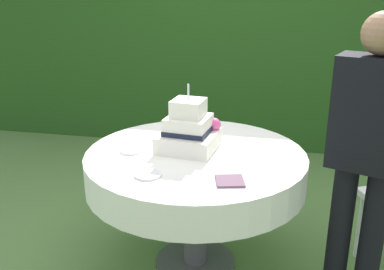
{
  "coord_description": "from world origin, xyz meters",
  "views": [
    {
      "loc": [
        0.47,
        -2.35,
        1.72
      ],
      "look_at": [
        -0.03,
        0.03,
        0.86
      ],
      "focal_mm": 40.87,
      "sensor_mm": 36.0,
      "label": 1
    }
  ],
  "objects_px": {
    "wedding_cake": "(189,131)",
    "standing_person": "(367,153)",
    "serving_plate_far": "(191,127)",
    "napkin_stack": "(230,181)",
    "cake_table": "(196,170)",
    "serving_plate_left": "(148,175)",
    "serving_plate_near": "(131,151)"
  },
  "relations": [
    {
      "from": "wedding_cake",
      "to": "standing_person",
      "type": "distance_m",
      "value": 1.0
    },
    {
      "from": "serving_plate_far",
      "to": "napkin_stack",
      "type": "relative_size",
      "value": 0.8
    },
    {
      "from": "cake_table",
      "to": "wedding_cake",
      "type": "relative_size",
      "value": 3.26
    },
    {
      "from": "wedding_cake",
      "to": "serving_plate_far",
      "type": "height_order",
      "value": "wedding_cake"
    },
    {
      "from": "wedding_cake",
      "to": "serving_plate_left",
      "type": "xyz_separation_m",
      "value": [
        -0.13,
        -0.42,
        -0.11
      ]
    },
    {
      "from": "serving_plate_left",
      "to": "cake_table",
      "type": "bearing_deg",
      "value": 64.17
    },
    {
      "from": "napkin_stack",
      "to": "standing_person",
      "type": "distance_m",
      "value": 0.68
    },
    {
      "from": "standing_person",
      "to": "serving_plate_left",
      "type": "bearing_deg",
      "value": -173.03
    },
    {
      "from": "napkin_stack",
      "to": "standing_person",
      "type": "xyz_separation_m",
      "value": [
        0.65,
        0.12,
        0.16
      ]
    },
    {
      "from": "serving_plate_near",
      "to": "serving_plate_left",
      "type": "bearing_deg",
      "value": -56.94
    },
    {
      "from": "serving_plate_left",
      "to": "standing_person",
      "type": "height_order",
      "value": "standing_person"
    },
    {
      "from": "wedding_cake",
      "to": "serving_plate_near",
      "type": "relative_size",
      "value": 2.99
    },
    {
      "from": "cake_table",
      "to": "serving_plate_far",
      "type": "distance_m",
      "value": 0.49
    },
    {
      "from": "serving_plate_far",
      "to": "cake_table",
      "type": "bearing_deg",
      "value": -74.44
    },
    {
      "from": "cake_table",
      "to": "serving_plate_near",
      "type": "xyz_separation_m",
      "value": [
        -0.38,
        -0.06,
        0.11
      ]
    },
    {
      "from": "napkin_stack",
      "to": "serving_plate_far",
      "type": "bearing_deg",
      "value": 114.76
    },
    {
      "from": "serving_plate_left",
      "to": "napkin_stack",
      "type": "height_order",
      "value": "same"
    },
    {
      "from": "napkin_stack",
      "to": "serving_plate_near",
      "type": "bearing_deg",
      "value": 154.7
    },
    {
      "from": "wedding_cake",
      "to": "napkin_stack",
      "type": "xyz_separation_m",
      "value": [
        0.3,
        -0.41,
        -0.11
      ]
    },
    {
      "from": "serving_plate_far",
      "to": "serving_plate_left",
      "type": "height_order",
      "value": "same"
    },
    {
      "from": "napkin_stack",
      "to": "standing_person",
      "type": "relative_size",
      "value": 0.09
    },
    {
      "from": "cake_table",
      "to": "napkin_stack",
      "type": "relative_size",
      "value": 9.27
    },
    {
      "from": "serving_plate_near",
      "to": "napkin_stack",
      "type": "xyz_separation_m",
      "value": [
        0.63,
        -0.3,
        -0.0
      ]
    },
    {
      "from": "serving_plate_near",
      "to": "serving_plate_far",
      "type": "relative_size",
      "value": 1.18
    },
    {
      "from": "wedding_cake",
      "to": "cake_table",
      "type": "bearing_deg",
      "value": -47.92
    },
    {
      "from": "serving_plate_far",
      "to": "serving_plate_left",
      "type": "xyz_separation_m",
      "value": [
        -0.05,
        -0.82,
        0.0
      ]
    },
    {
      "from": "serving_plate_near",
      "to": "napkin_stack",
      "type": "distance_m",
      "value": 0.69
    },
    {
      "from": "serving_plate_near",
      "to": "serving_plate_far",
      "type": "distance_m",
      "value": 0.57
    },
    {
      "from": "cake_table",
      "to": "wedding_cake",
      "type": "height_order",
      "value": "wedding_cake"
    },
    {
      "from": "cake_table",
      "to": "serving_plate_far",
      "type": "relative_size",
      "value": 11.55
    },
    {
      "from": "cake_table",
      "to": "standing_person",
      "type": "bearing_deg",
      "value": -14.66
    },
    {
      "from": "wedding_cake",
      "to": "serving_plate_near",
      "type": "bearing_deg",
      "value": -160.5
    }
  ]
}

